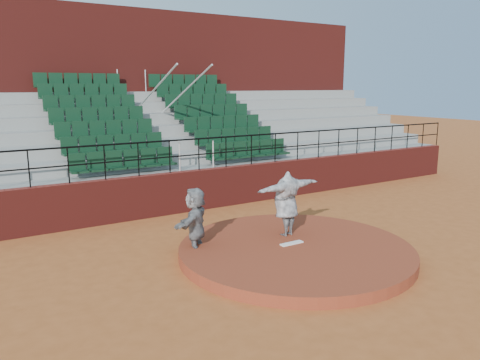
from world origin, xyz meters
The scene contains 9 objects.
ground centered at (0.00, 0.00, 0.00)m, with size 90.00×90.00×0.00m, color #A65425.
pitchers_mound centered at (0.00, 0.00, 0.12)m, with size 5.50×5.50×0.25m, color maroon.
pitching_rubber centered at (0.00, 0.15, 0.27)m, with size 0.60×0.15×0.03m, color white.
boundary_wall centered at (0.00, 5.00, 0.65)m, with size 24.00×0.30×1.30m, color maroon.
wall_railing centered at (0.00, 5.00, 2.03)m, with size 24.04×0.05×1.03m.
seating_deck centered at (0.00, 8.65, 1.44)m, with size 24.00×5.97×4.63m.
press_box_facade centered at (0.00, 12.60, 3.55)m, with size 24.00×3.00×7.10m, color maroon.
pitcher centered at (0.30, 0.77, 1.07)m, with size 2.01×0.55×1.64m, color black.
fielder centered at (-2.00, 1.26, 0.82)m, with size 1.53×0.49×1.65m, color black.
Camera 1 is at (-6.63, -8.24, 3.96)m, focal length 35.00 mm.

